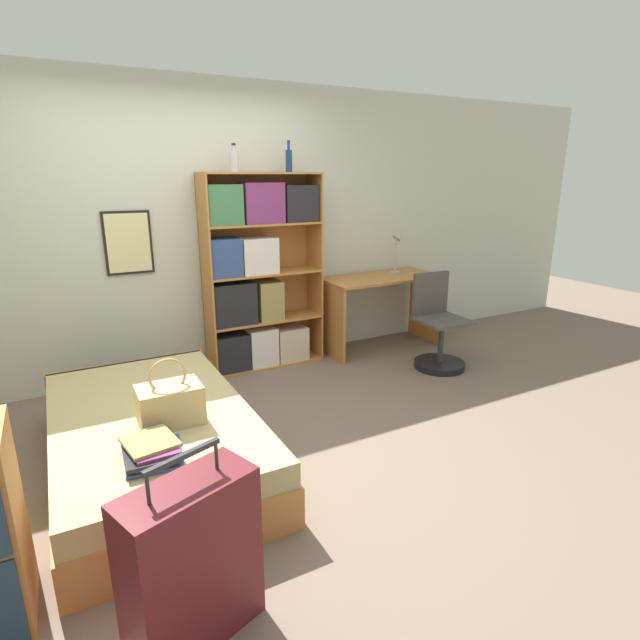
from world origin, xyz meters
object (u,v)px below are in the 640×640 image
handbag (170,403)px  desk_chair (438,338)px  book_stack_on_bed (152,450)px  suitcase (192,563)px  bottle_brown (289,160)px  bookcase (256,276)px  desk (381,298)px  bed (153,438)px  desk_lamp (398,243)px  bottle_green (234,161)px

handbag → desk_chair: bearing=15.3°
book_stack_on_bed → suitcase: (0.00, -0.76, -0.09)m
bottle_brown → bookcase: bearing=177.3°
bookcase → desk: bearing=-5.0°
bottle_brown → desk_chair: bearing=-35.0°
bed → desk_chair: 2.79m
desk_lamp → handbag: bearing=-150.9°
book_stack_on_bed → bottle_green: 2.65m
desk_lamp → desk_chair: size_ratio=0.53×
desk_lamp → desk_chair: bearing=-95.8°
handbag → bottle_brown: bottle_brown is taller
suitcase → bed: bearing=86.4°
book_stack_on_bed → bottle_brown: bearing=48.5°
suitcase → handbag: bearing=81.4°
handbag → bottle_green: (0.99, 1.55, 1.38)m
desk → desk_chair: 0.78m
desk → desk_lamp: 0.62m
bottle_green → desk_chair: bottle_green is taller
desk → desk_lamp: size_ratio=2.64×
handbag → desk_chair: size_ratio=0.44×
bed → suitcase: size_ratio=2.34×
bed → book_stack_on_bed: (-0.09, -0.57, 0.25)m
desk → bottle_brown: bearing=174.2°
handbag → suitcase: size_ratio=0.48×
handbag → book_stack_on_bed: size_ratio=1.07×
handbag → suitcase: 1.12m
bookcase → bottle_green: bearing=-175.4°
handbag → bottle_brown: 2.57m
handbag → desk: 2.88m
bed → bookcase: bearing=47.2°
bottle_green → handbag: bearing=-122.5°
bed → book_stack_on_bed: size_ratio=5.17×
suitcase → bottle_brown: bearing=57.8°
suitcase → bottle_brown: (1.66, 2.64, 1.57)m
suitcase → desk: bearing=43.7°
bottle_green → bottle_brown: bottle_brown is taller
bookcase → desk_lamp: bookcase is taller
book_stack_on_bed → bookcase: size_ratio=0.21×
bottle_green → desk: 2.03m
bed → desk_lamp: 3.24m
desk → desk_lamp: (0.25, 0.08, 0.56)m
desk_lamp → bookcase: bearing=178.6°
bookcase → desk_chair: bearing=-28.8°
bed → desk: (2.58, 1.21, 0.34)m
suitcase → bookcase: size_ratio=0.46×
bed → desk_lamp: (2.83, 1.29, 0.90)m
bookcase → desk_chair: (1.51, -0.83, -0.60)m
bottle_brown → desk_chair: 2.16m
handbag → desk: size_ratio=0.32×
suitcase → bookcase: bookcase is taller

